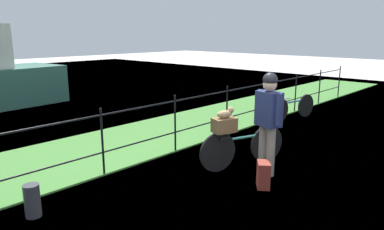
# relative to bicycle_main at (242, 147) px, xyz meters

# --- Properties ---
(ground_plane) EXTENTS (60.00, 60.00, 0.00)m
(ground_plane) POSITION_rel_bicycle_main_xyz_m (-1.05, -0.65, -0.36)
(ground_plane) COLOR beige
(grass_strip) EXTENTS (27.00, 2.40, 0.03)m
(grass_strip) POSITION_rel_bicycle_main_xyz_m (-1.05, 2.59, -0.34)
(grass_strip) COLOR #478438
(grass_strip) RESTS_ON ground
(iron_fence) EXTENTS (18.04, 0.04, 1.13)m
(iron_fence) POSITION_rel_bicycle_main_xyz_m (-1.05, 1.42, 0.29)
(iron_fence) COLOR black
(iron_fence) RESTS_ON ground
(bicycle_main) EXTENTS (1.62, 0.61, 0.67)m
(bicycle_main) POSITION_rel_bicycle_main_xyz_m (0.00, 0.00, 0.00)
(bicycle_main) COLOR black
(bicycle_main) RESTS_ON ground
(wooden_crate) EXTENTS (0.44, 0.36, 0.24)m
(wooden_crate) POSITION_rel_bicycle_main_xyz_m (-0.36, 0.13, 0.44)
(wooden_crate) COLOR brown
(wooden_crate) RESTS_ON bicycle_main
(terrier_dog) EXTENTS (0.32, 0.23, 0.18)m
(terrier_dog) POSITION_rel_bicycle_main_xyz_m (-0.33, 0.12, 0.63)
(terrier_dog) COLOR tan
(terrier_dog) RESTS_ON wooden_crate
(cyclist_person) EXTENTS (0.38, 0.51, 1.68)m
(cyclist_person) POSITION_rel_bicycle_main_xyz_m (0.01, -0.48, 0.65)
(cyclist_person) COLOR gray
(cyclist_person) RESTS_ON ground
(backpack_on_paving) EXTENTS (0.33, 0.31, 0.40)m
(backpack_on_paving) POSITION_rel_bicycle_main_xyz_m (-0.49, -0.74, -0.16)
(backpack_on_paving) COLOR maroon
(backpack_on_paving) RESTS_ON ground
(mooring_bollard) EXTENTS (0.20, 0.20, 0.43)m
(mooring_bollard) POSITION_rel_bicycle_main_xyz_m (-3.25, 0.92, -0.14)
(mooring_bollard) COLOR #38383D
(mooring_bollard) RESTS_ON ground
(bicycle_parked) EXTENTS (1.70, 0.37, 0.63)m
(bicycle_parked) POSITION_rel_bicycle_main_xyz_m (3.78, 1.02, -0.02)
(bicycle_parked) COLOR black
(bicycle_parked) RESTS_ON ground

